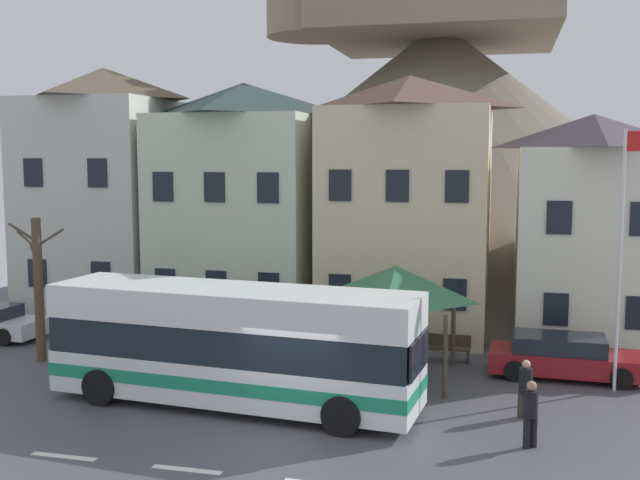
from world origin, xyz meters
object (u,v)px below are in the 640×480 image
at_px(hilltop_castle, 436,136).
at_px(flagpole, 624,242).
at_px(townhouse_01, 245,203).
at_px(bare_tree_01, 38,287).
at_px(parked_car_00, 564,357).
at_px(parked_car_01, 134,333).
at_px(townhouse_02, 408,205).
at_px(townhouse_00, 107,193).
at_px(bus_shelter, 396,284).
at_px(pedestrian_00, 531,412).
at_px(townhouse_03, 590,229).
at_px(pedestrian_01, 525,387).
at_px(pedestrian_02, 379,365).
at_px(transit_bus, 233,347).
at_px(public_bench, 445,347).

xyz_separation_m(hilltop_castle, flagpole, (7.36, -23.05, -3.56)).
bearing_deg(townhouse_01, bare_tree_01, -120.53).
xyz_separation_m(parked_car_00, parked_car_01, (-14.30, -0.24, -0.01)).
relative_size(townhouse_02, bare_tree_01, 2.06).
height_order(townhouse_00, bus_shelter, townhouse_00).
height_order(pedestrian_00, bare_tree_01, bare_tree_01).
distance_m(townhouse_00, townhouse_03, 19.47).
height_order(pedestrian_01, bare_tree_01, bare_tree_01).
xyz_separation_m(parked_car_00, pedestrian_01, (-1.24, -4.02, 0.19)).
height_order(parked_car_00, pedestrian_02, pedestrian_02).
bearing_deg(parked_car_00, flagpole, -35.06).
height_order(townhouse_00, parked_car_00, townhouse_00).
relative_size(townhouse_03, transit_bus, 0.79).
relative_size(parked_car_00, pedestrian_00, 2.89).
xyz_separation_m(townhouse_03, hilltop_castle, (-7.10, 16.85, 3.77)).
bearing_deg(transit_bus, pedestrian_00, -3.25).
distance_m(hilltop_castle, parked_car_00, 23.92).
relative_size(transit_bus, bus_shelter, 2.88).
relative_size(townhouse_02, transit_bus, 0.94).
distance_m(townhouse_02, pedestrian_02, 9.21).
bearing_deg(pedestrian_02, townhouse_02, 91.82).
relative_size(townhouse_02, public_bench, 5.87).
relative_size(transit_bus, pedestrian_01, 6.76).
distance_m(townhouse_03, bare_tree_01, 19.34).
bearing_deg(hilltop_castle, parked_car_00, -74.88).
xyz_separation_m(pedestrian_01, bare_tree_01, (-15.42, 1.79, 1.66)).
xyz_separation_m(transit_bus, bare_tree_01, (-7.74, 2.65, 0.86)).
relative_size(transit_bus, parked_car_01, 2.54).
height_order(bus_shelter, pedestrian_01, bus_shelter).
bearing_deg(public_bench, bus_shelter, -121.60).
xyz_separation_m(parked_car_00, flagpole, (1.41, -1.04, 3.69)).
xyz_separation_m(townhouse_02, parked_car_01, (-8.83, -5.46, -4.26)).
xyz_separation_m(townhouse_01, pedestrian_02, (6.97, -8.43, -3.96)).
bearing_deg(pedestrian_00, townhouse_00, 146.79).
bearing_deg(pedestrian_00, hilltop_castle, 99.67).
height_order(parked_car_00, pedestrian_01, pedestrian_01).
bearing_deg(townhouse_01, parked_car_00, -23.76).
distance_m(pedestrian_02, public_bench, 4.33).
height_order(public_bench, bare_tree_01, bare_tree_01).
bearing_deg(transit_bus, flagpole, 25.69).
bearing_deg(townhouse_02, pedestrian_01, -65.33).
height_order(townhouse_02, bare_tree_01, townhouse_02).
bearing_deg(parked_car_00, pedestrian_02, -148.20).
distance_m(transit_bus, bus_shelter, 5.47).
bearing_deg(pedestrian_02, public_bench, 69.04).
bearing_deg(hilltop_castle, townhouse_02, -88.39).
bearing_deg(parked_car_00, bare_tree_01, -171.02).
xyz_separation_m(townhouse_02, parked_car_00, (5.48, -5.21, -4.25)).
distance_m(hilltop_castle, pedestrian_01, 27.37).
relative_size(townhouse_02, parked_car_01, 2.39).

